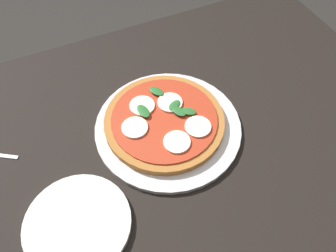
% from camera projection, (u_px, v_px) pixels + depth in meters
% --- Properties ---
extents(ground_plane, '(6.00, 6.00, 0.00)m').
position_uv_depth(ground_plane, '(172.00, 236.00, 1.46)').
color(ground_plane, '#2D2B28').
extents(dining_table, '(1.25, 0.86, 0.77)m').
position_uv_depth(dining_table, '(173.00, 156.00, 0.94)').
color(dining_table, black).
rests_on(dining_table, ground_plane).
extents(serving_tray, '(0.36, 0.36, 0.01)m').
position_uv_depth(serving_tray, '(168.00, 127.00, 0.85)').
color(serving_tray, silver).
rests_on(serving_tray, dining_table).
extents(pizza, '(0.29, 0.29, 0.03)m').
position_uv_depth(pizza, '(164.00, 121.00, 0.84)').
color(pizza, '#B27033').
rests_on(pizza, serving_tray).
extents(plate_white, '(0.22, 0.22, 0.01)m').
position_uv_depth(plate_white, '(78.00, 224.00, 0.70)').
color(plate_white, white).
rests_on(plate_white, dining_table).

